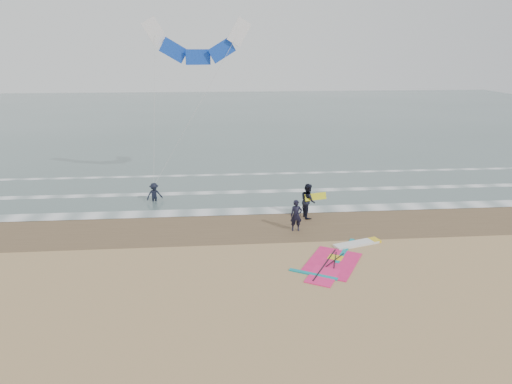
{
  "coord_description": "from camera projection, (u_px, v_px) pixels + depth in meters",
  "views": [
    {
      "loc": [
        -3.29,
        -17.0,
        9.12
      ],
      "look_at": [
        -1.38,
        5.0,
        2.2
      ],
      "focal_mm": 32.0,
      "sensor_mm": 36.0,
      "label": 1
    }
  ],
  "objects": [
    {
      "name": "carried_kiteboard",
      "position": [
        316.0,
        197.0,
        25.49
      ],
      "size": [
        1.3,
        0.51,
        0.39
      ],
      "color": "yellow",
      "rests_on": "ground"
    },
    {
      "name": "windsurf_rig",
      "position": [
        340.0,
        257.0,
        20.83
      ],
      "size": [
        5.02,
        4.76,
        0.12
      ],
      "color": "white",
      "rests_on": "ground"
    },
    {
      "name": "held_pole",
      "position": [
        302.0,
        208.0,
        23.69
      ],
      "size": [
        0.17,
        0.86,
        1.82
      ],
      "color": "black",
      "rests_on": "ground"
    },
    {
      "name": "person_wading",
      "position": [
        154.0,
        190.0,
        28.34
      ],
      "size": [
        1.16,
        0.94,
        1.56
      ],
      "primitive_type": "imported",
      "rotation": [
        0.0,
        0.0,
        0.41
      ],
      "color": "black",
      "rests_on": "ground"
    },
    {
      "name": "ground",
      "position": [
        299.0,
        276.0,
        19.16
      ],
      "size": [
        120.0,
        120.0,
        0.0
      ],
      "primitive_type": "plane",
      "color": "tan",
      "rests_on": "ground"
    },
    {
      "name": "foam_waterline",
      "position": [
        270.0,
        198.0,
        29.07
      ],
      "size": [
        120.0,
        9.15,
        0.02
      ],
      "color": "white",
      "rests_on": "ground"
    },
    {
      "name": "wet_sand_band",
      "position": [
        280.0,
        224.0,
        24.86
      ],
      "size": [
        120.0,
        5.0,
        0.01
      ],
      "primitive_type": "cube",
      "color": "brown",
      "rests_on": "ground"
    },
    {
      "name": "surf_kite",
      "position": [
        197.0,
        45.0,
        28.34
      ],
      "size": [
        6.77,
        2.73,
        10.07
      ],
      "color": "white",
      "rests_on": "ground"
    },
    {
      "name": "sea_water",
      "position": [
        240.0,
        116.0,
        64.79
      ],
      "size": [
        120.0,
        80.0,
        0.02
      ],
      "primitive_type": "cube",
      "color": "#47605E",
      "rests_on": "ground"
    },
    {
      "name": "person_standing",
      "position": [
        296.0,
        216.0,
        23.78
      ],
      "size": [
        0.63,
        0.44,
        1.67
      ],
      "primitive_type": "imported",
      "rotation": [
        0.0,
        0.0,
        -0.06
      ],
      "color": "black",
      "rests_on": "ground"
    },
    {
      "name": "person_walking",
      "position": [
        308.0,
        201.0,
        25.63
      ],
      "size": [
        0.84,
        1.03,
        1.98
      ],
      "primitive_type": "imported",
      "rotation": [
        0.0,
        0.0,
        1.67
      ],
      "color": "black",
      "rests_on": "ground"
    }
  ]
}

